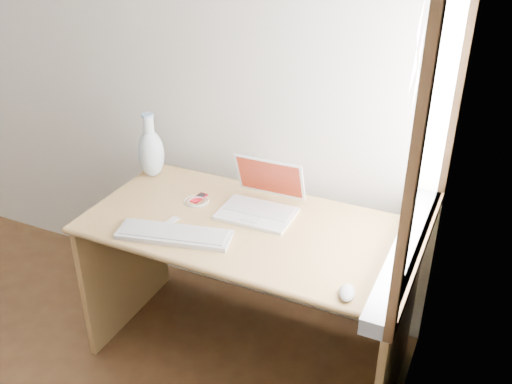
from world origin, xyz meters
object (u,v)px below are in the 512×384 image
at_px(vase, 151,152).
at_px(external_keyboard, 174,234).
at_px(desk, 256,255).
at_px(laptop, 261,201).

bearing_deg(vase, external_keyboard, -47.61).
distance_m(desk, laptop, 0.26).
xyz_separation_m(desk, vase, (-0.61, 0.13, 0.34)).
distance_m(external_keyboard, vase, 0.58).
bearing_deg(external_keyboard, vase, 119.39).
bearing_deg(laptop, desk, -94.67).
bearing_deg(desk, vase, 168.14).
height_order(desk, vase, vase).
height_order(desk, external_keyboard, external_keyboard).
bearing_deg(external_keyboard, laptop, 42.46).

